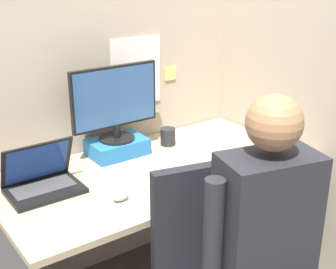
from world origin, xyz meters
TOP-DOWN VIEW (x-y plane):
  - cubicle_panel_back at (0.00, 0.80)m, footprint 2.04×0.05m
  - cubicle_panel_right at (0.80, 0.31)m, footprint 0.04×1.43m
  - desk at (0.00, 0.39)m, footprint 1.54×0.78m
  - paper_box at (-0.06, 0.64)m, footprint 0.29×0.20m
  - monitor at (-0.06, 0.65)m, footprint 0.48×0.18m
  - laptop at (-0.53, 0.48)m, footprint 0.32×0.23m
  - mouse at (-0.30, 0.20)m, footprint 0.07×0.04m
  - stapler at (0.71, 0.31)m, footprint 0.04×0.15m
  - carrot_toy at (0.14, 0.14)m, footprint 0.04×0.14m
  - person at (-0.04, -0.44)m, footprint 0.47×0.49m
  - coffee_mug at (0.23, 0.60)m, footprint 0.08×0.08m

SIDE VIEW (x-z plane):
  - desk at x=0.00m, z-range 0.19..0.92m
  - mouse at x=-0.30m, z-range 0.73..0.76m
  - person at x=-0.04m, z-range 0.10..1.40m
  - carrot_toy at x=0.14m, z-range 0.73..0.77m
  - stapler at x=0.71m, z-range 0.73..0.78m
  - paper_box at x=-0.06m, z-range 0.73..0.82m
  - laptop at x=-0.53m, z-range 0.67..0.89m
  - coffee_mug at x=0.23m, z-range 0.73..0.83m
  - cubicle_panel_right at x=0.80m, z-range 0.00..1.68m
  - cubicle_panel_back at x=0.00m, z-range 0.00..1.68m
  - monitor at x=-0.06m, z-range 0.83..1.21m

